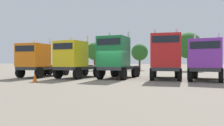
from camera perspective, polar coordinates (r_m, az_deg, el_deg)
name	(u,v)px	position (r m, az deg, el deg)	size (l,w,h in m)	color
ground	(110,80)	(18.53, -0.44, -4.56)	(200.00, 200.00, 0.00)	gray
semi_truck_orange	(38,60)	(23.32, -18.86, 0.78)	(2.74, 6.19, 3.93)	#333338
semi_truck_yellow	(75,59)	(21.16, -9.69, 1.01)	(3.44, 6.15, 4.07)	#333338
semi_truck_green	(116,57)	(20.08, 1.00, 1.55)	(3.07, 6.01, 4.40)	#333338
semi_truck_red	(166,57)	(19.71, 13.80, 1.65)	(2.79, 6.13, 4.51)	#333338
semi_truck_purple	(206,59)	(19.60, 23.33, 0.91)	(3.48, 6.14, 3.97)	#333338
traffic_cone_near	(35,78)	(17.75, -19.48, -3.71)	(0.36, 0.36, 0.68)	#F2590C
oak_far_left	(95,52)	(38.33, -4.54, 3.00)	(3.07, 3.07, 4.86)	#4C3823
oak_far_centre	(140,52)	(39.82, 7.21, 2.77)	(3.02, 3.02, 4.74)	#4C3823
oak_far_right	(188,46)	(38.90, 19.30, 4.31)	(4.38, 4.38, 6.43)	#4C3823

